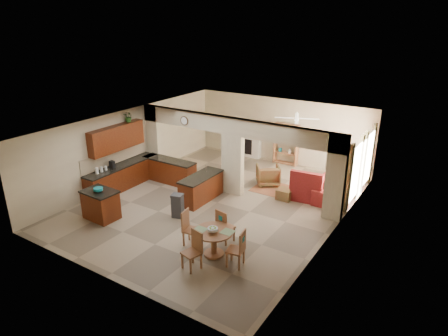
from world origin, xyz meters
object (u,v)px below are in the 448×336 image
Objects in this scene: sofa at (339,184)px; armchair at (268,175)px; kitchen_island at (101,205)px; dining_table at (214,239)px.

sofa is 2.61m from armchair.
kitchen_island is 0.41× the size of sofa.
dining_table is 1.27× the size of armchair.
dining_table is 0.39× the size of sofa.
dining_table is (4.18, 0.19, 0.02)m from kitchen_island.
dining_table is 5.20m from armchair.
sofa is at bearing 74.02° from dining_table.
sofa is at bearing 47.44° from kitchen_island.
dining_table is at bearing 163.18° from sofa.
armchair is at bearing 61.05° from kitchen_island.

